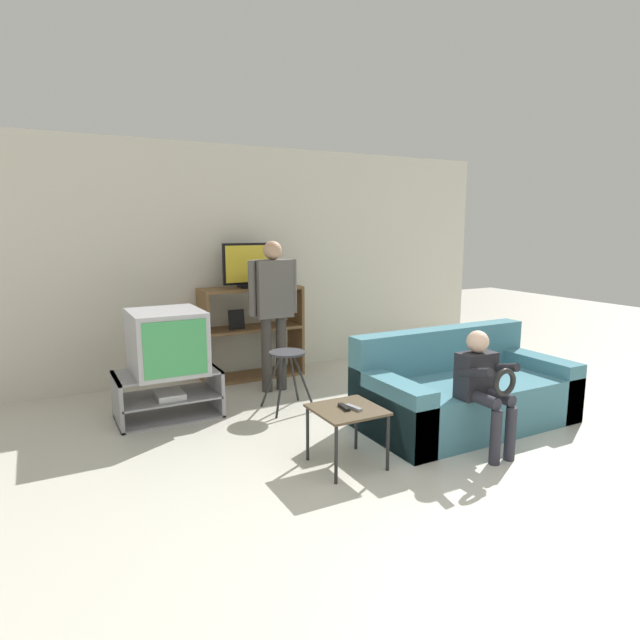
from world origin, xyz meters
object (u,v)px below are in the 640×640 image
object	(u,v)px
remote_control_white	(354,408)
person_seated_child	(484,382)
television_flat	(248,267)
person_standing_adult	(273,302)
snack_table	(347,415)
media_shelf	(252,332)
folding_stool	(287,362)
television_main	(167,341)
remote_control_black	(344,407)
tv_stand	(168,394)
couch	(463,393)

from	to	relation	value
remote_control_white	person_seated_child	size ratio (longest dim) A/B	0.15
television_flat	person_standing_adult	bearing A→B (deg)	-84.20
snack_table	person_seated_child	xyz separation A→B (m)	(1.03, -0.28, 0.17)
snack_table	person_seated_child	bearing A→B (deg)	-15.09
media_shelf	person_seated_child	distance (m)	2.88
snack_table	folding_stool	bearing A→B (deg)	84.29
television_main	remote_control_black	distance (m)	1.85
person_standing_adult	person_seated_child	bearing A→B (deg)	-70.31
person_standing_adult	remote_control_white	bearing A→B (deg)	-96.46
tv_stand	media_shelf	xyz separation A→B (m)	(1.14, 0.86, 0.32)
snack_table	remote_control_black	distance (m)	0.06
person_seated_child	remote_control_black	bearing A→B (deg)	164.75
couch	person_seated_child	distance (m)	0.69
television_main	person_standing_adult	bearing A→B (deg)	14.22
tv_stand	television_flat	distance (m)	1.75
snack_table	person_seated_child	distance (m)	1.08
television_main	remote_control_black	xyz separation A→B (m)	(0.88, -1.60, -0.26)
person_seated_child	television_main	bearing A→B (deg)	135.76
television_main	snack_table	size ratio (longest dim) A/B	1.46
tv_stand	folding_stool	xyz separation A→B (m)	(1.04, -0.32, 0.25)
remote_control_black	person_seated_child	size ratio (longest dim) A/B	0.15
television_flat	couch	distance (m)	2.67
remote_control_white	television_flat	bearing A→B (deg)	73.96
television_main	remote_control_white	distance (m)	1.91
media_shelf	remote_control_black	distance (m)	2.49
television_flat	couch	bearing A→B (deg)	-62.27
television_main	remote_control_white	world-z (taller)	television_main
remote_control_black	couch	size ratio (longest dim) A/B	0.08
television_main	couch	xyz separation A→B (m)	(2.25, -1.35, -0.44)
person_seated_child	couch	bearing A→B (deg)	59.69
television_flat	media_shelf	bearing A→B (deg)	42.05
media_shelf	television_flat	xyz separation A→B (m)	(-0.03, -0.03, 0.74)
tv_stand	snack_table	xyz separation A→B (m)	(0.91, -1.62, 0.17)
television_flat	snack_table	world-z (taller)	television_flat
person_standing_adult	person_seated_child	world-z (taller)	person_standing_adult
couch	remote_control_black	bearing A→B (deg)	-169.54
remote_control_black	person_standing_adult	distance (m)	1.98
television_flat	folding_stool	size ratio (longest dim) A/B	1.03
media_shelf	couch	world-z (taller)	media_shelf
person_standing_adult	snack_table	bearing A→B (deg)	-97.59
remote_control_white	person_standing_adult	bearing A→B (deg)	71.26
media_shelf	snack_table	size ratio (longest dim) A/B	2.43
television_flat	television_main	bearing A→B (deg)	-142.49
television_flat	snack_table	xyz separation A→B (m)	(-0.20, -2.45, -0.89)
media_shelf	folding_stool	xyz separation A→B (m)	(-0.10, -1.18, -0.07)
remote_control_white	person_standing_adult	distance (m)	2.01
television_flat	folding_stool	bearing A→B (deg)	-93.34
snack_table	television_flat	bearing A→B (deg)	85.40
remote_control_black	remote_control_white	bearing A→B (deg)	-32.13
television_main	media_shelf	distance (m)	1.45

